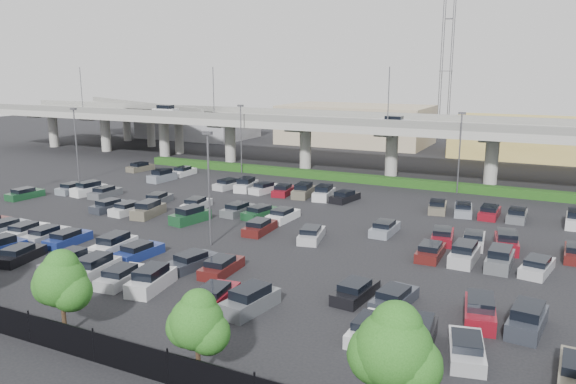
# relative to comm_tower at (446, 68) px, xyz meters

# --- Properties ---
(ground) EXTENTS (280.00, 280.00, 0.00)m
(ground) POSITION_rel_comm_tower_xyz_m (-4.00, -74.00, -15.61)
(ground) COLOR black
(overpass) EXTENTS (150.00, 13.00, 15.80)m
(overpass) POSITION_rel_comm_tower_xyz_m (-4.25, -42.01, -8.64)
(overpass) COLOR gray
(overpass) RESTS_ON ground
(on_ramp) EXTENTS (50.93, 30.13, 8.80)m
(on_ramp) POSITION_rel_comm_tower_xyz_m (-56.10, -30.95, -8.76)
(on_ramp) COLOR gray
(on_ramp) RESTS_ON ground
(hedge) EXTENTS (66.00, 1.60, 1.10)m
(hedge) POSITION_rel_comm_tower_xyz_m (-4.00, -49.00, -15.06)
(hedge) COLOR #163A11
(hedge) RESTS_ON ground
(fence) EXTENTS (70.00, 0.10, 2.00)m
(fence) POSITION_rel_comm_tower_xyz_m (-4.05, -102.00, -14.71)
(fence) COLOR black
(fence) RESTS_ON ground
(tree_row) EXTENTS (65.07, 3.66, 5.94)m
(tree_row) POSITION_rel_comm_tower_xyz_m (-3.30, -100.53, -12.09)
(tree_row) COLOR #332316
(tree_row) RESTS_ON ground
(parked_cars) EXTENTS (62.61, 41.63, 1.67)m
(parked_cars) POSITION_rel_comm_tower_xyz_m (-4.84, -78.36, -15.00)
(parked_cars) COLOR #1A4927
(parked_cars) RESTS_ON ground
(light_poles) EXTENTS (66.90, 48.38, 10.30)m
(light_poles) POSITION_rel_comm_tower_xyz_m (-8.12, -72.00, -9.37)
(light_poles) COLOR #525257
(light_poles) RESTS_ON ground
(distant_buildings) EXTENTS (138.00, 24.00, 9.00)m
(distant_buildings) POSITION_rel_comm_tower_xyz_m (8.38, -12.19, -11.87)
(distant_buildings) COLOR gray
(distant_buildings) RESTS_ON ground
(comm_tower) EXTENTS (2.40, 2.40, 30.00)m
(comm_tower) POSITION_rel_comm_tower_xyz_m (0.00, 0.00, 0.00)
(comm_tower) COLOR #525257
(comm_tower) RESTS_ON ground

